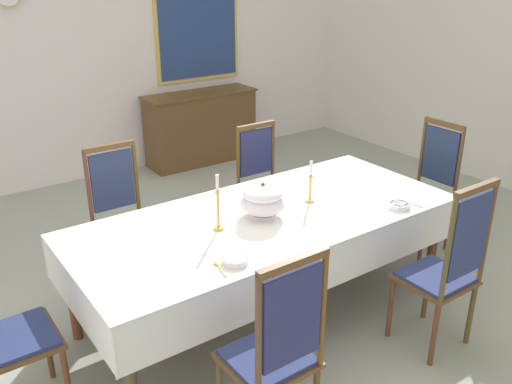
{
  "coord_description": "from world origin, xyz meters",
  "views": [
    {
      "loc": [
        -2.04,
        -3.02,
        2.39
      ],
      "look_at": [
        -0.15,
        -0.35,
        1.02
      ],
      "focal_mm": 38.28,
      "sensor_mm": 36.0,
      "label": 1
    }
  ],
  "objects_px": {
    "dining_table": "(267,224)",
    "bowl_near_right": "(235,260)",
    "chair_head_west": "(2,330)",
    "candlestick_east": "(310,186)",
    "bowl_near_left": "(399,205)",
    "chair_north_b": "(264,180)",
    "chair_south_a": "(276,349)",
    "framed_painting": "(197,21)",
    "chair_south_b": "(447,267)",
    "soup_tureen": "(263,200)",
    "spoon_primary": "(406,202)",
    "candlestick_west": "(218,207)",
    "sideboard": "(201,127)",
    "chair_head_east": "(428,186)",
    "spoon_secondary": "(218,265)",
    "chair_north_a": "(122,215)"
  },
  "relations": [
    {
      "from": "bowl_near_left",
      "to": "spoon_primary",
      "type": "height_order",
      "value": "bowl_near_left"
    },
    {
      "from": "chair_head_west",
      "to": "soup_tureen",
      "type": "height_order",
      "value": "chair_head_west"
    },
    {
      "from": "sideboard",
      "to": "chair_head_east",
      "type": "bearing_deg",
      "value": 98.62
    },
    {
      "from": "chair_head_west",
      "to": "candlestick_east",
      "type": "bearing_deg",
      "value": 90.0
    },
    {
      "from": "spoon_secondary",
      "to": "chair_south_a",
      "type": "bearing_deg",
      "value": -80.46
    },
    {
      "from": "candlestick_east",
      "to": "chair_head_west",
      "type": "bearing_deg",
      "value": 180.0
    },
    {
      "from": "chair_head_west",
      "to": "soup_tureen",
      "type": "bearing_deg",
      "value": 90.0
    },
    {
      "from": "soup_tureen",
      "to": "bowl_near_left",
      "type": "distance_m",
      "value": 0.99
    },
    {
      "from": "chair_north_a",
      "to": "soup_tureen",
      "type": "bearing_deg",
      "value": 122.79
    },
    {
      "from": "dining_table",
      "to": "bowl_near_right",
      "type": "height_order",
      "value": "bowl_near_right"
    },
    {
      "from": "chair_north_b",
      "to": "chair_head_east",
      "type": "relative_size",
      "value": 0.93
    },
    {
      "from": "chair_head_west",
      "to": "bowl_near_left",
      "type": "bearing_deg",
      "value": 80.2
    },
    {
      "from": "bowl_near_right",
      "to": "sideboard",
      "type": "xyz_separation_m",
      "value": [
        1.83,
        3.59,
        -0.35
      ]
    },
    {
      "from": "chair_head_west",
      "to": "bowl_near_right",
      "type": "bearing_deg",
      "value": 70.83
    },
    {
      "from": "dining_table",
      "to": "spoon_primary",
      "type": "height_order",
      "value": "spoon_primary"
    },
    {
      "from": "chair_south_b",
      "to": "chair_south_a",
      "type": "bearing_deg",
      "value": 179.91
    },
    {
      "from": "chair_south_b",
      "to": "chair_head_east",
      "type": "xyz_separation_m",
      "value": [
        1.07,
        1.0,
        -0.02
      ]
    },
    {
      "from": "candlestick_west",
      "to": "bowl_near_right",
      "type": "xyz_separation_m",
      "value": [
        -0.15,
        -0.43,
        -0.14
      ]
    },
    {
      "from": "candlestick_west",
      "to": "bowl_near_left",
      "type": "height_order",
      "value": "candlestick_west"
    },
    {
      "from": "chair_south_b",
      "to": "soup_tureen",
      "type": "bearing_deg",
      "value": 126.25
    },
    {
      "from": "chair_north_b",
      "to": "sideboard",
      "type": "bearing_deg",
      "value": -105.19
    },
    {
      "from": "bowl_near_left",
      "to": "spoon_primary",
      "type": "distance_m",
      "value": 0.11
    },
    {
      "from": "chair_head_west",
      "to": "chair_head_east",
      "type": "xyz_separation_m",
      "value": [
        3.53,
        0.0,
        0.01
      ]
    },
    {
      "from": "chair_head_east",
      "to": "spoon_primary",
      "type": "height_order",
      "value": "chair_head_east"
    },
    {
      "from": "chair_south_b",
      "to": "chair_head_west",
      "type": "height_order",
      "value": "chair_south_b"
    },
    {
      "from": "bowl_near_left",
      "to": "bowl_near_right",
      "type": "xyz_separation_m",
      "value": [
        -1.38,
        0.02,
        -0.0
      ]
    },
    {
      "from": "candlestick_west",
      "to": "sideboard",
      "type": "distance_m",
      "value": 3.61
    },
    {
      "from": "bowl_near_left",
      "to": "framed_painting",
      "type": "height_order",
      "value": "framed_painting"
    },
    {
      "from": "bowl_near_left",
      "to": "spoon_secondary",
      "type": "distance_m",
      "value": 1.49
    },
    {
      "from": "chair_south_a",
      "to": "chair_head_west",
      "type": "bearing_deg",
      "value": 137.72
    },
    {
      "from": "chair_north_b",
      "to": "chair_head_west",
      "type": "distance_m",
      "value": 2.65
    },
    {
      "from": "chair_head_west",
      "to": "bowl_near_left",
      "type": "distance_m",
      "value": 2.65
    },
    {
      "from": "soup_tureen",
      "to": "bowl_near_right",
      "type": "height_order",
      "value": "soup_tureen"
    },
    {
      "from": "soup_tureen",
      "to": "spoon_primary",
      "type": "xyz_separation_m",
      "value": [
        0.98,
        -0.42,
        -0.11
      ]
    },
    {
      "from": "bowl_near_right",
      "to": "chair_north_b",
      "type": "bearing_deg",
      "value": 48.81
    },
    {
      "from": "chair_north_b",
      "to": "bowl_near_left",
      "type": "xyz_separation_m",
      "value": [
        0.15,
        -1.44,
        0.24
      ]
    },
    {
      "from": "sideboard",
      "to": "candlestick_east",
      "type": "bearing_deg",
      "value": 74.2
    },
    {
      "from": "bowl_near_right",
      "to": "spoon_primary",
      "type": "height_order",
      "value": "bowl_near_right"
    },
    {
      "from": "candlestick_west",
      "to": "spoon_primary",
      "type": "bearing_deg",
      "value": -17.63
    },
    {
      "from": "chair_south_a",
      "to": "dining_table",
      "type": "bearing_deg",
      "value": 55.92
    },
    {
      "from": "chair_south_b",
      "to": "sideboard",
      "type": "bearing_deg",
      "value": 81.91
    },
    {
      "from": "candlestick_east",
      "to": "dining_table",
      "type": "bearing_deg",
      "value": 180.0
    },
    {
      "from": "chair_north_a",
      "to": "spoon_secondary",
      "type": "xyz_separation_m",
      "value": [
        0.03,
        -1.39,
        0.21
      ]
    },
    {
      "from": "soup_tureen",
      "to": "chair_head_east",
      "type": "bearing_deg",
      "value": 0.0
    },
    {
      "from": "bowl_near_right",
      "to": "chair_head_east",
      "type": "bearing_deg",
      "value": 10.46
    },
    {
      "from": "candlestick_east",
      "to": "bowl_near_left",
      "type": "relative_size",
      "value": 1.97
    },
    {
      "from": "chair_head_east",
      "to": "framed_painting",
      "type": "bearing_deg",
      "value": 5.51
    },
    {
      "from": "chair_south_b",
      "to": "chair_head_east",
      "type": "bearing_deg",
      "value": 42.92
    },
    {
      "from": "candlestick_east",
      "to": "bowl_near_left",
      "type": "xyz_separation_m",
      "value": [
        0.45,
        -0.45,
        -0.1
      ]
    },
    {
      "from": "candlestick_west",
      "to": "sideboard",
      "type": "relative_size",
      "value": 0.27
    }
  ]
}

